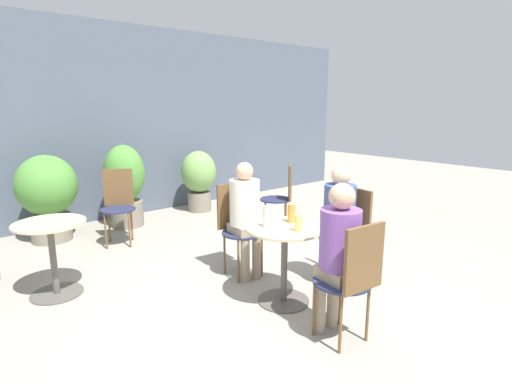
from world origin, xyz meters
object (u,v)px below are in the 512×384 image
at_px(bistro_chair_2, 238,220).
at_px(cafe_table_far, 52,247).
at_px(bistro_chair_1, 349,227).
at_px(beer_glass_2, 267,217).
at_px(beer_glass_0, 298,223).
at_px(potted_plant_2, 199,177).
at_px(bistro_chair_5, 283,192).
at_px(potted_plant_0, 47,192).
at_px(seated_person_1, 338,214).
at_px(seated_person_0, 338,246).
at_px(potted_plant_1, 125,183).
at_px(cafe_table_near, 284,250).
at_px(bistro_chair_3, 118,199).
at_px(beer_glass_1, 291,213).
at_px(seated_person_2, 245,209).
at_px(bistro_chair_0, 353,273).

bearing_deg(bistro_chair_2, cafe_table_far, 163.76).
height_order(bistro_chair_1, beer_glass_2, bistro_chair_1).
xyz_separation_m(beer_glass_0, beer_glass_2, (-0.13, 0.26, 0.03)).
relative_size(bistro_chair_2, potted_plant_2, 0.94).
xyz_separation_m(bistro_chair_5, potted_plant_0, (-2.64, 1.69, 0.08)).
relative_size(seated_person_1, potted_plant_0, 1.06).
bearing_deg(beer_glass_0, bistro_chair_2, 84.97).
height_order(seated_person_1, potted_plant_0, seated_person_1).
distance_m(seated_person_0, potted_plant_1, 3.88).
bearing_deg(cafe_table_near, bistro_chair_2, 83.91).
bearing_deg(seated_person_1, cafe_table_far, -118.94).
bearing_deg(beer_glass_2, bistro_chair_5, 42.48).
relative_size(cafe_table_far, potted_plant_1, 0.59).
xyz_separation_m(bistro_chair_2, bistro_chair_3, (-0.61, 1.76, 0.00)).
distance_m(bistro_chair_1, bistro_chair_5, 1.73).
bearing_deg(beer_glass_1, seated_person_2, 97.58).
bearing_deg(bistro_chair_0, bistro_chair_1, -135.00).
relative_size(cafe_table_far, potted_plant_0, 0.62).
distance_m(cafe_table_near, potted_plant_0, 3.45).
distance_m(bistro_chair_5, beer_glass_0, 2.23).
height_order(bistro_chair_3, seated_person_0, seated_person_0).
distance_m(beer_glass_2, potted_plant_1, 3.12).
bearing_deg(cafe_table_near, beer_glass_0, -89.67).
height_order(seated_person_0, potted_plant_0, seated_person_0).
distance_m(beer_glass_1, potted_plant_1, 3.17).
relative_size(seated_person_0, potted_plant_2, 1.19).
xyz_separation_m(bistro_chair_5, potted_plant_2, (-0.30, 1.75, 0.01)).
xyz_separation_m(seated_person_0, beer_glass_0, (0.07, 0.49, 0.05)).
height_order(cafe_table_far, seated_person_1, seated_person_1).
relative_size(bistro_chair_0, seated_person_1, 0.79).
height_order(beer_glass_1, potted_plant_1, potted_plant_1).
height_order(bistro_chair_1, beer_glass_0, bistro_chair_1).
distance_m(bistro_chair_5, beer_glass_1, 1.96).
distance_m(seated_person_1, beer_glass_1, 0.53).
bearing_deg(potted_plant_1, potted_plant_2, 2.57).
bearing_deg(potted_plant_1, bistro_chair_5, -46.52).
distance_m(beer_glass_0, beer_glass_2, 0.29).
xyz_separation_m(bistro_chair_0, bistro_chair_2, (0.17, 1.62, 0.00)).
distance_m(bistro_chair_5, potted_plant_0, 3.14).
bearing_deg(beer_glass_2, seated_person_1, -12.46).
relative_size(bistro_chair_0, bistro_chair_5, 1.00).
xyz_separation_m(seated_person_0, potted_plant_2, (1.20, 3.93, -0.15)).
height_order(beer_glass_1, potted_plant_2, potted_plant_2).
bearing_deg(seated_person_0, seated_person_1, -134.98).
bearing_deg(bistro_chair_0, cafe_table_near, -90.00).
xyz_separation_m(cafe_table_far, bistro_chair_2, (1.66, -0.68, 0.10)).
bearing_deg(potted_plant_2, bistro_chair_0, -106.58).
bearing_deg(bistro_chair_1, potted_plant_2, -179.36).
bearing_deg(bistro_chair_1, potted_plant_0, -142.52).
xyz_separation_m(seated_person_1, beer_glass_1, (-0.51, 0.14, 0.07)).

